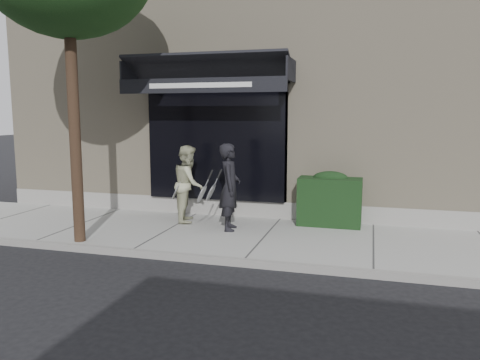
% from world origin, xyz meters
% --- Properties ---
extents(ground, '(80.00, 80.00, 0.00)m').
position_xyz_m(ground, '(0.00, 0.00, 0.00)').
color(ground, black).
rests_on(ground, ground).
extents(sidewalk, '(20.00, 3.00, 0.12)m').
position_xyz_m(sidewalk, '(0.00, 0.00, 0.06)').
color(sidewalk, '#A1A19C').
rests_on(sidewalk, ground).
extents(curb, '(20.00, 0.10, 0.14)m').
position_xyz_m(curb, '(0.00, -1.55, 0.07)').
color(curb, gray).
rests_on(curb, ground).
extents(building_facade, '(14.30, 8.04, 5.64)m').
position_xyz_m(building_facade, '(-0.01, 4.96, 2.74)').
color(building_facade, '#BDAE90').
rests_on(building_facade, ground).
extents(hedge, '(1.30, 0.70, 1.14)m').
position_xyz_m(hedge, '(1.10, 1.25, 0.66)').
color(hedge, black).
rests_on(hedge, sidewalk).
extents(pedestrian_front, '(0.81, 0.90, 1.74)m').
position_xyz_m(pedestrian_front, '(-0.80, 0.27, 0.99)').
color(pedestrian_front, black).
rests_on(pedestrian_front, sidewalk).
extents(pedestrian_back, '(0.83, 0.95, 1.65)m').
position_xyz_m(pedestrian_back, '(-1.87, 0.75, 0.95)').
color(pedestrian_back, '#BBBC96').
rests_on(pedestrian_back, sidewalk).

